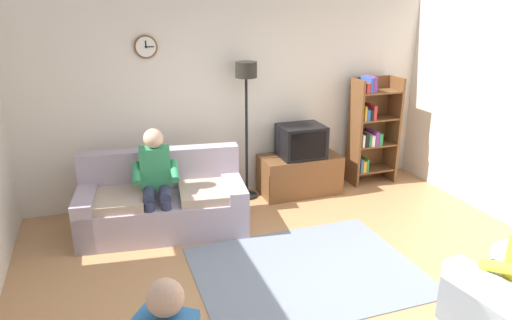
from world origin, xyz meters
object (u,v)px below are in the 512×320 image
(tv, at_px, (301,141))
(person_on_couch, at_px, (156,177))
(floor_lamp, at_px, (246,93))
(couch, at_px, (163,204))
(bookshelf, at_px, (370,129))
(tv_stand, at_px, (299,174))

(tv, bearing_deg, person_on_couch, -164.53)
(floor_lamp, height_order, person_on_couch, floor_lamp)
(couch, height_order, bookshelf, bookshelf)
(tv_stand, height_order, bookshelf, bookshelf)
(bookshelf, bearing_deg, tv_stand, -176.41)
(couch, relative_size, tv_stand, 1.81)
(tv, height_order, bookshelf, bookshelf)
(couch, relative_size, floor_lamp, 1.08)
(tv_stand, bearing_deg, person_on_couch, -163.89)
(couch, height_order, person_on_couch, person_on_couch)
(bookshelf, bearing_deg, tv, -175.19)
(bookshelf, height_order, person_on_couch, bookshelf)
(person_on_couch, bearing_deg, bookshelf, 11.73)
(tv_stand, relative_size, tv, 1.83)
(floor_lamp, bearing_deg, person_on_couch, -152.04)
(couch, bearing_deg, tv_stand, 13.67)
(tv, xyz_separation_m, floor_lamp, (-0.75, 0.12, 0.69))
(tv, xyz_separation_m, person_on_couch, (-2.04, -0.57, -0.07))
(floor_lamp, relative_size, person_on_couch, 1.49)
(floor_lamp, distance_m, person_on_couch, 1.65)
(couch, distance_m, floor_lamp, 1.77)
(tv, relative_size, floor_lamp, 0.32)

